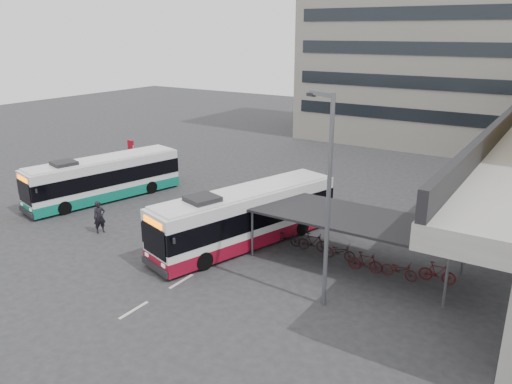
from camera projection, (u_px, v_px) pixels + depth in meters
The scene contains 10 objects.
ground at pixel (183, 247), 26.91m from camera, with size 120.00×120.00×0.00m, color #28282B.
bike_shelter at pixel (353, 238), 24.48m from camera, with size 10.00×4.00×2.54m.
office_block at pixel (467, 16), 48.69m from camera, with size 30.00×15.00×25.00m, color gray.
road_markings at pixel (181, 281), 23.22m from camera, with size 0.15×7.60×0.01m.
bus_main at pixel (246, 217), 26.88m from camera, with size 5.57×11.44×3.32m.
bus_teal at pixel (104, 179), 34.16m from camera, with size 4.77×10.87×3.14m.
pedestrian at pixel (99, 217), 28.55m from camera, with size 0.69×0.45×1.89m, color black.
lamp_post at pixel (327, 190), 19.81m from camera, with size 1.48×0.78×8.93m.
sign_totem_mid at pixel (51, 182), 34.15m from camera, with size 0.52×0.24×2.39m.
sign_totem_north at pixel (132, 157), 40.32m from camera, with size 0.60×0.19×2.77m.
Camera 1 is at (16.74, -18.56, 11.12)m, focal length 35.00 mm.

